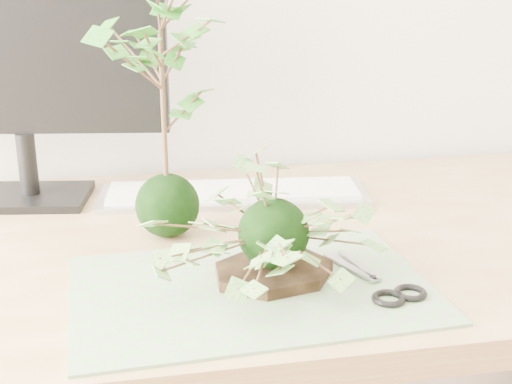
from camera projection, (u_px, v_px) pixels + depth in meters
desk at (235, 290)px, 1.09m from camera, size 1.60×0.70×0.74m
cutting_mat at (251, 289)px, 0.90m from camera, size 0.46×0.32×0.00m
stone_dish at (273, 272)px, 0.92m from camera, size 0.20×0.20×0.01m
ivy_kokedama at (274, 202)px, 0.89m from camera, size 0.30×0.30×0.18m
maple_kokedama at (161, 48)px, 0.98m from camera, size 0.22×0.22×0.40m
keyboard at (233, 194)px, 1.23m from camera, size 0.47×0.19×0.02m
monitor at (17, 56)px, 1.15m from camera, size 0.48×0.17×0.42m
scissors at (384, 289)px, 0.88m from camera, size 0.08×0.17×0.01m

